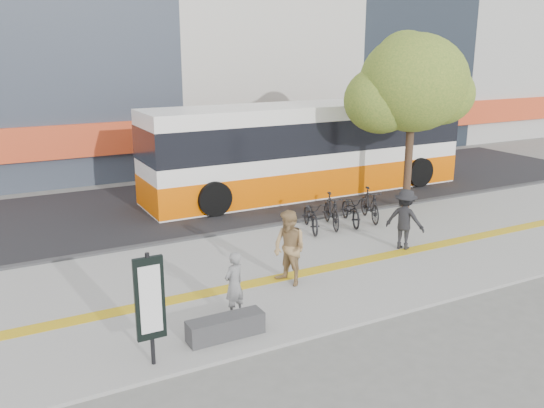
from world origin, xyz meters
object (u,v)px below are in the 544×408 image
bus (308,151)px  pedestrian_tan (289,248)px  signboard (150,300)px  street_tree (410,85)px  seated_woman (234,284)px  pedestrian_dark (405,219)px  bench (226,327)px

bus → pedestrian_tan: size_ratio=7.13×
signboard → street_tree: (11.38, 6.33, 3.15)m
street_tree → seated_woman: street_tree is taller
signboard → bus: (9.48, 10.01, 0.37)m
bus → seated_woman: 11.56m
signboard → street_tree: street_tree is taller
seated_woman → pedestrian_dark: pedestrian_dark is taller
seated_woman → pedestrian_tan: (1.93, 0.96, 0.20)m
pedestrian_dark → bus: bearing=-39.3°
bench → pedestrian_tan: size_ratio=0.85×
seated_woman → pedestrian_dark: bearing=173.0°
pedestrian_dark → bench: bearing=79.6°
pedestrian_dark → signboard: bearing=77.9°
bus → seated_woman: bearing=-129.4°
pedestrian_tan → seated_woman: bearing=-79.4°
bench → pedestrian_dark: pedestrian_dark is taller
bus → seated_woman: bus is taller
signboard → pedestrian_tan: signboard is taller
seated_woman → signboard: bearing=5.2°
bench → signboard: signboard is taller
signboard → pedestrian_tan: 4.60m
pedestrian_tan → street_tree: bearing=104.3°
street_tree → pedestrian_dark: street_tree is taller
pedestrian_dark → street_tree: bearing=-70.8°
street_tree → bus: 4.98m
signboard → seated_woman: 2.49m
bench → pedestrian_tan: pedestrian_tan is taller
street_tree → pedestrian_dark: (-3.02, -3.56, -3.54)m
bench → bus: 12.58m
street_tree → seated_woman: size_ratio=4.28×
pedestrian_tan → pedestrian_dark: 4.32m
street_tree → bus: size_ratio=0.47×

